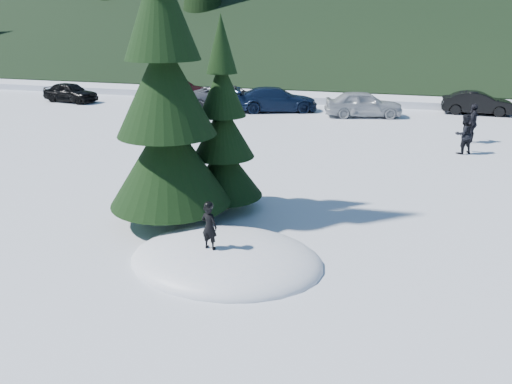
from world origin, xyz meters
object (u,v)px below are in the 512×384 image
(adult_1, at_px, (472,123))
(car_0, at_px, (70,92))
(car_5, at_px, (478,103))
(spruce_short, at_px, (223,137))
(car_2, at_px, (232,98))
(car_1, at_px, (177,90))
(car_3, at_px, (276,99))
(adult_0, at_px, (463,134))
(spruce_tall, at_px, (165,99))
(car_4, at_px, (363,104))
(child_skier, at_px, (209,227))

(adult_1, relative_size, car_0, 0.46)
(adult_1, xyz_separation_m, car_5, (1.04, 7.40, -0.21))
(spruce_short, xyz_separation_m, car_5, (8.74, 18.14, -1.46))
(car_2, bearing_deg, adult_1, -127.89)
(car_1, distance_m, car_3, 7.77)
(spruce_short, relative_size, adult_0, 3.35)
(car_3, height_order, car_5, car_3)
(spruce_tall, xyz_separation_m, car_4, (3.56, 16.90, -2.60))
(adult_0, height_order, car_4, adult_0)
(spruce_tall, relative_size, child_skier, 8.48)
(adult_0, bearing_deg, car_1, -63.56)
(adult_1, relative_size, car_1, 0.42)
(car_0, bearing_deg, spruce_short, -124.70)
(child_skier, xyz_separation_m, car_2, (-6.10, 18.95, -0.25))
(car_0, xyz_separation_m, car_4, (18.82, 0.28, 0.08))
(car_0, relative_size, car_1, 0.92)
(adult_0, distance_m, car_0, 24.35)
(spruce_tall, height_order, car_3, spruce_tall)
(spruce_short, relative_size, car_4, 1.27)
(car_0, height_order, car_5, car_5)
(car_1, bearing_deg, spruce_short, -141.13)
(adult_1, relative_size, car_5, 0.44)
(car_2, height_order, car_4, car_2)
(adult_0, bearing_deg, spruce_tall, 16.17)
(car_1, height_order, car_3, car_3)
(spruce_short, distance_m, car_4, 15.77)
(adult_0, bearing_deg, car_2, -63.51)
(child_skier, bearing_deg, car_5, -99.59)
(car_4, bearing_deg, spruce_tall, 154.14)
(adult_1, height_order, car_1, adult_1)
(spruce_short, height_order, car_2, spruce_short)
(spruce_tall, height_order, spruce_short, spruce_tall)
(child_skier, bearing_deg, car_4, -84.67)
(car_0, bearing_deg, adult_1, -92.17)
(car_1, relative_size, car_2, 0.77)
(spruce_short, height_order, adult_1, spruce_short)
(spruce_tall, bearing_deg, child_skier, -47.88)
(spruce_short, bearing_deg, car_5, 64.27)
(car_5, bearing_deg, car_1, 90.99)
(car_4, bearing_deg, car_3, 73.04)
(car_0, bearing_deg, car_4, -80.73)
(adult_1, bearing_deg, adult_0, 2.35)
(spruce_tall, bearing_deg, car_5, 63.50)
(car_5, bearing_deg, car_4, 113.89)
(car_2, bearing_deg, car_0, 72.70)
(adult_0, bearing_deg, child_skier, 28.49)
(spruce_tall, relative_size, car_0, 2.29)
(spruce_tall, distance_m, car_5, 22.00)
(car_0, bearing_deg, spruce_tall, -129.03)
(car_2, xyz_separation_m, car_4, (7.69, 0.13, -0.01))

